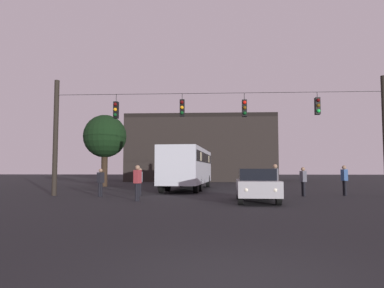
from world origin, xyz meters
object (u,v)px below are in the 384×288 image
(car_near_right, at_px, (257,185))
(pedestrian_crossing_right, at_px, (344,178))
(pedestrian_near_bus, at_px, (303,180))
(car_far_left, at_px, (170,176))
(city_bus, at_px, (188,165))
(tree_left_silhouette, at_px, (105,137))
(pedestrian_crossing_center, at_px, (275,178))
(pedestrian_far_side, at_px, (140,180))
(pedestrian_trailing, at_px, (101,181))
(pedestrian_crossing_left, at_px, (137,181))

(car_near_right, distance_m, pedestrian_crossing_right, 6.92)
(pedestrian_crossing_right, xyz_separation_m, pedestrian_near_bus, (-2.47, -0.63, -0.07))
(car_far_left, height_order, pedestrian_crossing_right, pedestrian_crossing_right)
(city_bus, bearing_deg, tree_left_silhouette, 149.15)
(car_near_right, relative_size, tree_left_silhouette, 0.69)
(city_bus, distance_m, pedestrian_near_bus, 9.48)
(car_far_left, relative_size, tree_left_silhouette, 0.70)
(car_near_right, distance_m, pedestrian_crossing_center, 3.26)
(pedestrian_crossing_center, height_order, pedestrian_far_side, pedestrian_crossing_center)
(city_bus, bearing_deg, car_far_left, 104.28)
(car_near_right, bearing_deg, pedestrian_crossing_right, 37.57)
(car_far_left, bearing_deg, pedestrian_far_side, -89.36)
(car_near_right, bearing_deg, pedestrian_trailing, 161.65)
(tree_left_silhouette, bearing_deg, pedestrian_crossing_left, -67.66)
(city_bus, xyz_separation_m, pedestrian_trailing, (-4.34, -7.38, -1.01))
(city_bus, relative_size, pedestrian_crossing_right, 6.47)
(city_bus, bearing_deg, pedestrian_trailing, -120.46)
(car_far_left, xyz_separation_m, pedestrian_crossing_left, (0.81, -20.07, 0.16))
(pedestrian_near_bus, bearing_deg, pedestrian_crossing_center, -158.65)
(pedestrian_crossing_left, bearing_deg, car_far_left, 92.32)
(tree_left_silhouette, bearing_deg, car_far_left, 46.15)
(city_bus, relative_size, pedestrian_crossing_center, 6.26)
(pedestrian_crossing_center, bearing_deg, car_near_right, -114.92)
(pedestrian_far_side, distance_m, tree_left_silhouette, 12.69)
(pedestrian_trailing, bearing_deg, pedestrian_crossing_center, 1.44)
(car_far_left, height_order, pedestrian_crossing_left, pedestrian_crossing_left)
(pedestrian_crossing_right, relative_size, pedestrian_near_bus, 1.06)
(pedestrian_trailing, height_order, pedestrian_far_side, pedestrian_far_side)
(pedestrian_crossing_center, relative_size, tree_left_silhouette, 0.28)
(pedestrian_crossing_center, height_order, pedestrian_near_bus, pedestrian_crossing_center)
(car_far_left, xyz_separation_m, pedestrian_crossing_right, (11.87, -15.93, 0.18))
(pedestrian_crossing_left, bearing_deg, pedestrian_far_side, 99.62)
(car_near_right, distance_m, pedestrian_crossing_left, 5.57)
(pedestrian_crossing_left, height_order, pedestrian_trailing, pedestrian_crossing_left)
(car_near_right, distance_m, pedestrian_far_side, 7.27)
(pedestrian_near_bus, height_order, pedestrian_trailing, pedestrian_near_bus)
(pedestrian_trailing, relative_size, tree_left_silhouette, 0.24)
(pedestrian_crossing_left, xyz_separation_m, pedestrian_crossing_right, (11.06, 4.14, 0.02))
(pedestrian_crossing_center, bearing_deg, tree_left_silhouette, 137.73)
(car_near_right, relative_size, car_far_left, 0.99)
(pedestrian_near_bus, bearing_deg, pedestrian_crossing_left, -157.76)
(pedestrian_crossing_right, xyz_separation_m, pedestrian_far_side, (-11.69, -0.42, -0.10))
(car_far_left, distance_m, tree_left_silhouette, 8.35)
(car_near_right, relative_size, pedestrian_near_bus, 2.72)
(car_far_left, height_order, pedestrian_trailing, pedestrian_trailing)
(pedestrian_crossing_left, bearing_deg, pedestrian_crossing_right, 20.53)
(pedestrian_crossing_left, height_order, tree_left_silhouette, tree_left_silhouette)
(pedestrian_crossing_center, relative_size, pedestrian_trailing, 1.16)
(pedestrian_crossing_center, xyz_separation_m, pedestrian_trailing, (-9.53, -0.24, -0.16))
(pedestrian_crossing_left, relative_size, pedestrian_near_bus, 1.04)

